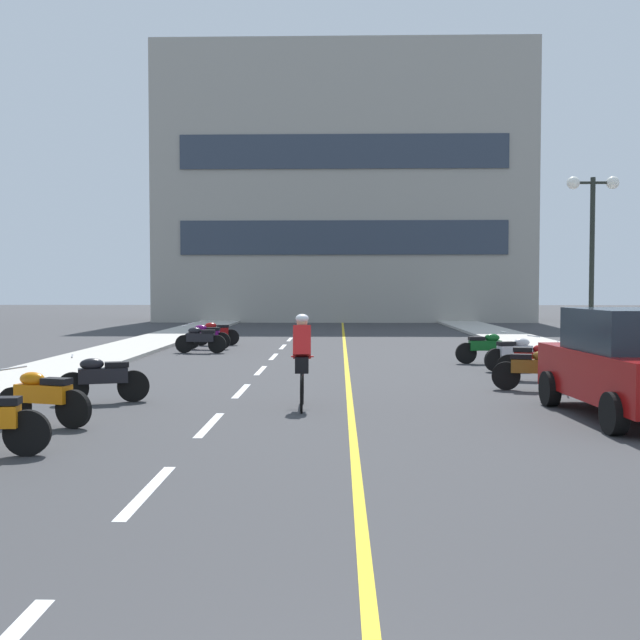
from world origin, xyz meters
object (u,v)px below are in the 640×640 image
Objects in this scene: motorcycle_3 at (43,396)px; motorcycle_8 at (486,347)px; motorcycle_7 at (515,353)px; parked_car_near at (630,364)px; motorcycle_9 at (200,339)px; motorcycle_11 at (216,333)px; street_lamp_mid at (592,226)px; cyclist_rider at (302,359)px; motorcycle_6 at (534,360)px; motorcycle_5 at (534,368)px; motorcycle_4 at (102,378)px; motorcycle_10 at (206,336)px.

motorcycle_8 is (8.79, 10.17, 0.00)m from motorcycle_3.
parked_car_near is at bearing -88.08° from motorcycle_7.
motorcycle_9 and motorcycle_11 have the same top height.
street_lamp_mid is 9.99m from parked_car_near.
cyclist_rider is at bearing -129.98° from motorcycle_7.
parked_car_near is at bearing 5.80° from motorcycle_3.
motorcycle_6 is at bearing 38.80° from cyclist_rider.
motorcycle_8 is 10.98m from motorcycle_11.
motorcycle_9 is (-8.65, 9.08, 0.00)m from motorcycle_5.
cyclist_rider is (-5.21, -4.19, 0.41)m from motorcycle_6.
motorcycle_3 is at bearing -90.27° from motorcycle_9.
motorcycle_5 is (8.52, 1.93, 0.00)m from motorcycle_4.
motorcycle_6 is (-2.59, -4.03, -3.42)m from street_lamp_mid.
motorcycle_10 is at bearing 123.88° from parked_car_near.
motorcycle_5 is at bearing -90.77° from motorcycle_8.
motorcycle_4 is 0.98× the size of motorcycle_6.
motorcycle_6 is 11.66m from motorcycle_9.
motorcycle_4 is 0.97× the size of motorcycle_11.
cyclist_rider is (3.98, -13.03, 0.41)m from motorcycle_10.
motorcycle_9 is at bearing 150.16° from motorcycle_7.
motorcycle_11 is at bearing 104.79° from cyclist_rider.
motorcycle_5 and motorcycle_7 have the same top height.
motorcycle_6 is 2.05m from motorcycle_7.
street_lamp_mid is at bearing 40.96° from motorcycle_3.
motorcycle_10 and motorcycle_11 have the same top height.
motorcycle_4 is 3.82m from cyclist_rider.
motorcycle_3 is (-9.43, -0.96, -0.44)m from parked_car_near.
motorcycle_10 is at bearing -91.92° from motorcycle_11.
motorcycle_5 and motorcycle_9 have the same top height.
motorcycle_5 is 0.95× the size of cyclist_rider.
motorcycle_5 is at bearing 26.69° from motorcycle_3.
motorcycle_5 is at bearing 101.89° from parked_car_near.
motorcycle_8 is (-0.38, 4.00, 0.00)m from motorcycle_6.
motorcycle_3 is 13.45m from motorcycle_8.
motorcycle_7 is 0.93× the size of cyclist_rider.
parked_car_near reaches higher than motorcycle_4.
motorcycle_6 and motorcycle_9 have the same top height.
motorcycle_4 is at bearing 173.06° from cyclist_rider.
motorcycle_7 is 11.44m from motorcycle_10.
motorcycle_3 is 2.46m from motorcycle_4.
motorcycle_7 is at bearing -36.46° from motorcycle_10.
motorcycle_3 is at bearing -130.83° from motorcycle_8.
cyclist_rider is at bearing -73.04° from motorcycle_10.
motorcycle_3 is 0.97× the size of motorcycle_11.
motorcycle_11 is (-11.71, 6.62, -3.42)m from street_lamp_mid.
street_lamp_mid is 3.08× the size of motorcycle_5.
motorcycle_6 is (8.98, 3.73, 0.00)m from motorcycle_4.
motorcycle_5 is (-3.05, -5.83, -3.42)m from street_lamp_mid.
motorcycle_7 is (-2.57, -1.98, -3.42)m from street_lamp_mid.
parked_car_near is 2.60× the size of motorcycle_7.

